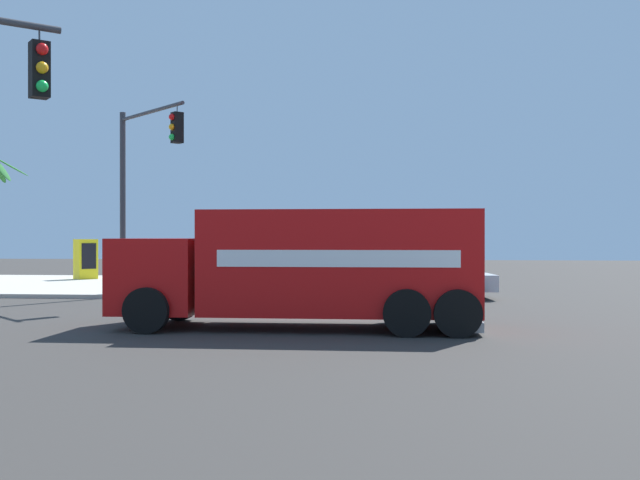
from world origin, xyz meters
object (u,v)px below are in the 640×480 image
(pickup_silver, at_px, (414,277))
(traffic_light_primary, at_px, (139,172))
(vending_machine_red, at_px, (86,259))
(delivery_truck, at_px, (308,266))

(pickup_silver, bearing_deg, traffic_light_primary, 97.58)
(traffic_light_primary, distance_m, pickup_silver, 9.90)
(pickup_silver, xyz_separation_m, vending_machine_red, (7.61, 14.90, 0.34))
(delivery_truck, height_order, pickup_silver, delivery_truck)
(delivery_truck, relative_size, pickup_silver, 1.53)
(pickup_silver, distance_m, vending_machine_red, 16.74)
(delivery_truck, distance_m, pickup_silver, 8.75)
(traffic_light_primary, relative_size, vending_machine_red, 3.40)
(delivery_truck, relative_size, vending_machine_red, 4.42)
(vending_machine_red, bearing_deg, delivery_truck, -142.48)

